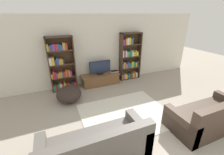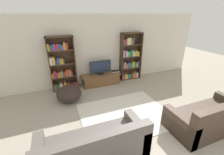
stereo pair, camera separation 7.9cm
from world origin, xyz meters
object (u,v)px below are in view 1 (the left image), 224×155
object	(u,v)px
tv_stand	(101,79)
couch_right_sofa	(209,117)
bookshelf_left	(61,66)
bookshelf_right	(129,58)
laptop	(114,71)
beanbag_ottoman	(69,94)
couch_left_sectional	(96,148)
television	(100,67)

from	to	relation	value
tv_stand	couch_right_sofa	distance (m)	3.72
bookshelf_left	bookshelf_right	bearing A→B (deg)	-0.01
laptop	beanbag_ottoman	bearing A→B (deg)	-155.50
couch_left_sectional	bookshelf_right	bearing A→B (deg)	53.28
tv_stand	couch_right_sofa	size ratio (longest dim) A/B	0.75
bookshelf_left	couch_right_sofa	world-z (taller)	bookshelf_left
bookshelf_right	laptop	bearing A→B (deg)	-175.54
bookshelf_right	beanbag_ottoman	xyz separation A→B (m)	(-2.65, -0.95, -0.64)
tv_stand	beanbag_ottoman	distance (m)	1.55
tv_stand	television	world-z (taller)	television
bookshelf_right	beanbag_ottoman	world-z (taller)	bookshelf_right
laptop	couch_left_sectional	size ratio (longest dim) A/B	0.16
television	beanbag_ottoman	distance (m)	1.62
laptop	bookshelf_right	bearing A→B (deg)	4.46
bookshelf_left	laptop	size ratio (longest dim) A/B	5.87
bookshelf_left	television	xyz separation A→B (m)	(1.39, -0.13, -0.18)
bookshelf_right	television	world-z (taller)	bookshelf_right
bookshelf_right	laptop	distance (m)	0.83
laptop	beanbag_ottoman	distance (m)	2.16
couch_right_sofa	beanbag_ottoman	distance (m)	3.91
bookshelf_left	bookshelf_right	size ratio (longest dim) A/B	1.00
bookshelf_left	bookshelf_right	distance (m)	2.71
couch_right_sofa	couch_left_sectional	bearing A→B (deg)	176.80
bookshelf_right	tv_stand	distance (m)	1.49
television	tv_stand	bearing A→B (deg)	-90.00
television	couch_right_sofa	world-z (taller)	television
laptop	tv_stand	bearing A→B (deg)	-172.13
laptop	beanbag_ottoman	xyz separation A→B (m)	(-1.96, -0.89, -0.18)
tv_stand	television	size ratio (longest dim) A/B	1.78
bookshelf_left	bookshelf_right	xyz separation A→B (m)	(2.71, -0.00, 0.01)
couch_right_sofa	beanbag_ottoman	size ratio (longest dim) A/B	2.54
bookshelf_right	couch_right_sofa	distance (m)	3.54
television	laptop	distance (m)	0.70
bookshelf_left	laptop	bearing A→B (deg)	-1.53
laptop	couch_left_sectional	xyz separation A→B (m)	(-1.79, -3.26, -0.14)
tv_stand	couch_left_sectional	size ratio (longest dim) A/B	0.74
couch_right_sofa	beanbag_ottoman	xyz separation A→B (m)	(-2.99, 2.52, -0.02)
bookshelf_right	couch_left_sectional	xyz separation A→B (m)	(-2.47, -3.31, -0.60)
laptop	beanbag_ottoman	world-z (taller)	beanbag_ottoman
television	laptop	xyz separation A→B (m)	(0.64, 0.08, -0.28)
bookshelf_left	beanbag_ottoman	bearing A→B (deg)	-86.28
couch_right_sofa	beanbag_ottoman	bearing A→B (deg)	139.86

